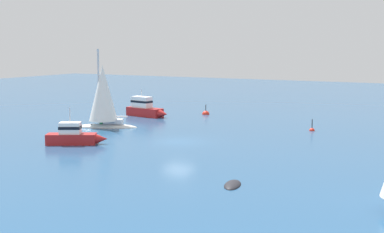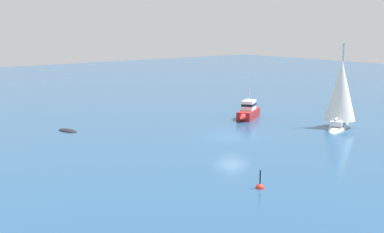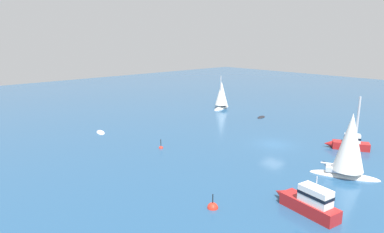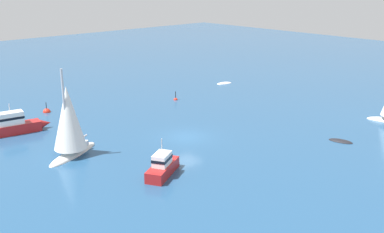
# 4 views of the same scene
# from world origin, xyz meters

# --- Properties ---
(ground_plane) EXTENTS (160.00, 160.00, 0.00)m
(ground_plane) POSITION_xyz_m (0.00, 0.00, 0.00)
(ground_plane) COLOR navy
(tender) EXTENTS (2.39, 1.47, 0.41)m
(tender) POSITION_xyz_m (-10.72, -9.76, 0.00)
(tender) COLOR black
(tender) RESTS_ON ground
(sailboat) EXTENTS (3.97, 6.20, 8.03)m
(sailboat) POSITION_xyz_m (3.30, 10.32, 2.89)
(sailboat) COLOR silver
(sailboat) RESTS_ON ground
(powerboat_1) EXTENTS (3.37, 4.83, 3.00)m
(powerboat_1) POSITION_xyz_m (-5.03, 6.91, 0.70)
(powerboat_1) COLOR #B21E1E
(powerboat_1) RESTS_ON ground
(channel_buoy) EXTENTS (0.52, 0.52, 1.34)m
(channel_buoy) POSITION_xyz_m (11.04, -8.16, 0.02)
(channel_buoy) COLOR red
(channel_buoy) RESTS_ON ground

